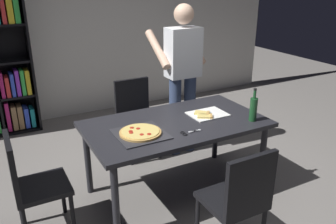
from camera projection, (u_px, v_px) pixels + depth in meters
name	position (u px, v px, depth m)	size (l,w,h in m)	color
ground_plane	(175.00, 190.00, 3.51)	(12.00, 12.00, 0.00)	gray
back_wall	(90.00, 21.00, 5.13)	(6.40, 0.10, 2.80)	silver
dining_table	(176.00, 129.00, 3.26)	(1.67, 0.93, 0.75)	#232328
chair_near_camera	(239.00, 197.00, 2.54)	(0.42, 0.42, 0.90)	black
chair_far_side	(136.00, 113.00, 4.11)	(0.42, 0.42, 0.90)	black
chair_left_end	(29.00, 181.00, 2.74)	(0.42, 0.42, 0.90)	black
person_serving_pizza	(182.00, 72.00, 3.97)	(0.55, 0.54, 1.75)	#38476B
pepperoni_pizza_on_tray	(140.00, 133.00, 2.98)	(0.42, 0.42, 0.04)	#2D2D33
pizza_slices_on_towel	(207.00, 114.00, 3.40)	(0.36, 0.28, 0.03)	white
wine_bottle	(253.00, 109.00, 3.23)	(0.07, 0.07, 0.32)	#194723
kitchen_scissors	(188.00, 133.00, 3.01)	(0.19, 0.09, 0.01)	silver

